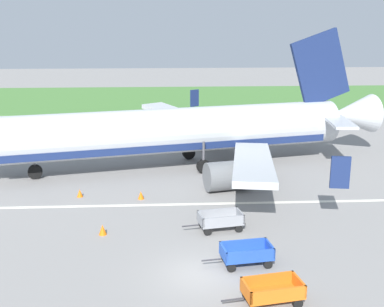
# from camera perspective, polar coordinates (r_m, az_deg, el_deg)

# --- Properties ---
(ground_plane) EXTENTS (220.00, 220.00, 0.00)m
(ground_plane) POSITION_cam_1_polar(r_m,az_deg,el_deg) (24.54, 1.05, -13.79)
(ground_plane) COLOR gray
(grass_strip) EXTENTS (220.00, 28.00, 0.06)m
(grass_strip) POSITION_cam_1_polar(r_m,az_deg,el_deg) (79.16, -1.99, 6.40)
(grass_strip) COLOR #477A38
(grass_strip) RESTS_ON ground
(apron_stripe) EXTENTS (120.00, 0.36, 0.01)m
(apron_stripe) POSITION_cam_1_polar(r_m,az_deg,el_deg) (33.18, -0.16, -5.86)
(apron_stripe) COLOR silver
(apron_stripe) RESTS_ON ground
(airplane) EXTENTS (37.35, 30.22, 11.34)m
(airplane) POSITION_cam_1_polar(r_m,az_deg,el_deg) (40.75, -1.54, 2.56)
(airplane) COLOR #B2B7BC
(airplane) RESTS_ON ground
(baggage_cart_nearest) EXTENTS (3.62, 1.81, 1.07)m
(baggage_cart_nearest) POSITION_cam_1_polar(r_m,az_deg,el_deg) (22.29, 9.25, -15.41)
(baggage_cart_nearest) COLOR orange
(baggage_cart_nearest) RESTS_ON ground
(baggage_cart_second_in_row) EXTENTS (3.62, 1.73, 1.07)m
(baggage_cart_second_in_row) POSITION_cam_1_polar(r_m,az_deg,el_deg) (25.28, 6.29, -11.43)
(baggage_cart_second_in_row) COLOR #234CB2
(baggage_cart_second_in_row) RESTS_ON ground
(baggage_cart_third_in_row) EXTENTS (3.63, 1.83, 1.07)m
(baggage_cart_third_in_row) POSITION_cam_1_polar(r_m,az_deg,el_deg) (29.10, 3.28, -7.70)
(baggage_cart_third_in_row) COLOR gray
(baggage_cart_third_in_row) RESTS_ON ground
(traffic_cone_near_plane) EXTENTS (0.42, 0.42, 0.56)m
(traffic_cone_near_plane) POSITION_cam_1_polar(r_m,az_deg,el_deg) (34.22, -5.92, -4.80)
(traffic_cone_near_plane) COLOR orange
(traffic_cone_near_plane) RESTS_ON ground
(traffic_cone_mid_apron) EXTENTS (0.42, 0.42, 0.55)m
(traffic_cone_mid_apron) POSITION_cam_1_polar(r_m,az_deg,el_deg) (35.31, -12.82, -4.48)
(traffic_cone_mid_apron) COLOR orange
(traffic_cone_mid_apron) RESTS_ON ground
(traffic_cone_by_carts) EXTENTS (0.45, 0.45, 0.59)m
(traffic_cone_by_carts) POSITION_cam_1_polar(r_m,az_deg,el_deg) (29.02, -10.28, -8.65)
(traffic_cone_by_carts) COLOR orange
(traffic_cone_by_carts) RESTS_ON ground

